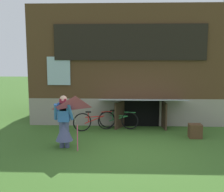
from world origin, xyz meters
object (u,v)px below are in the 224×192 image
at_px(bicycle_red, 94,121).
at_px(wooden_crate, 195,131).
at_px(person, 64,126).
at_px(bicycle_green, 118,120).
at_px(kite, 76,110).

xyz_separation_m(bicycle_red, wooden_crate, (3.51, -0.83, -0.12)).
bearing_deg(person, bicycle_green, 63.69).
height_order(bicycle_green, wooden_crate, bicycle_green).
relative_size(kite, bicycle_green, 1.01).
distance_m(bicycle_red, wooden_crate, 3.60).
bearing_deg(bicycle_green, bicycle_red, -148.43).
distance_m(person, kite, 0.92).
relative_size(bicycle_green, wooden_crate, 3.23).
distance_m(kite, wooden_crate, 4.26).
distance_m(kite, bicycle_green, 3.18).
distance_m(person, bicycle_green, 2.81).
distance_m(person, wooden_crate, 4.40).
bearing_deg(bicycle_green, person, -111.94).
relative_size(person, bicycle_red, 1.03).
relative_size(kite, bicycle_red, 1.00).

